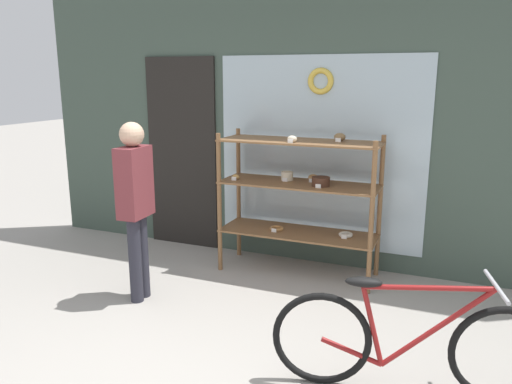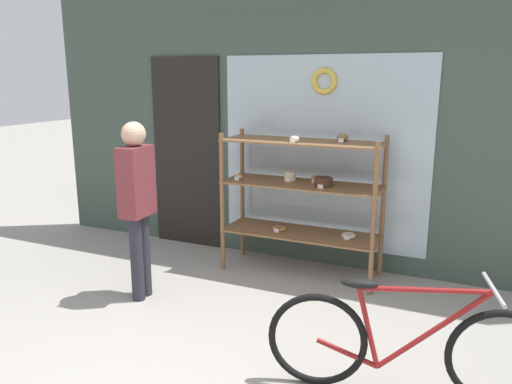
# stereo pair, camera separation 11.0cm
# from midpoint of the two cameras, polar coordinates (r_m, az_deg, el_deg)

# --- Properties ---
(storefront_facade) EXTENTS (6.09, 0.13, 3.54)m
(storefront_facade) POSITION_cam_midpoint_polar(r_m,az_deg,el_deg) (5.06, 6.04, 11.12)
(storefront_facade) COLOR #3D4C42
(storefront_facade) RESTS_ON ground_plane
(display_case) EXTENTS (1.51, 0.50, 1.39)m
(display_case) POSITION_cam_midpoint_polar(r_m,az_deg,el_deg) (4.77, 6.02, 0.24)
(display_case) COLOR brown
(display_case) RESTS_ON ground_plane
(bicycle) EXTENTS (1.64, 0.53, 0.75)m
(bicycle) POSITION_cam_midpoint_polar(r_m,az_deg,el_deg) (3.26, 17.58, -16.31)
(bicycle) COLOR black
(bicycle) RESTS_ON ground_plane
(pedestrian) EXTENTS (0.20, 0.33, 1.54)m
(pedestrian) POSITION_cam_midpoint_polar(r_m,az_deg,el_deg) (4.30, -12.72, -0.71)
(pedestrian) COLOR #282833
(pedestrian) RESTS_ON ground_plane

